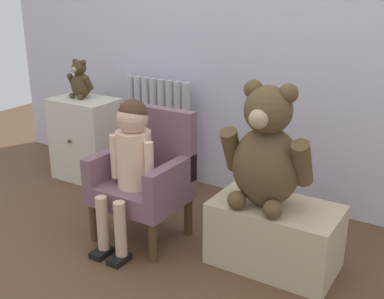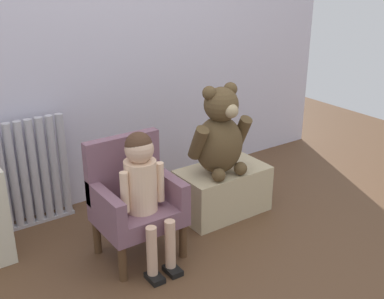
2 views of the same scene
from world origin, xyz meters
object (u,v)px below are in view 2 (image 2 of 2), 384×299
Objects in this scene: child_armchair at (134,198)px; radiator at (29,174)px; low_bench at (222,191)px; large_teddy_bear at (220,135)px; child_figure at (143,181)px.

radiator is at bearing 120.66° from child_armchair.
child_armchair is at bearing -173.47° from low_bench.
large_teddy_bear is (1.00, -0.58, 0.21)m from radiator.
child_armchair is at bearing 90.00° from child_figure.
radiator is at bearing 150.03° from large_teddy_bear.
large_teddy_bear reaches higher than child_armchair.
radiator is at bearing 116.83° from child_figure.
low_bench is (0.68, 0.08, -0.18)m from child_armchair.
child_armchair is 0.66m from large_teddy_bear.
child_figure is 0.77m from low_bench.
low_bench is at bearing 26.23° from large_teddy_bear.
child_figure reaches higher than child_armchair.
low_bench is at bearing 6.53° from child_armchair.
radiator is 0.92× the size of child_figure.
large_teddy_bear is at bearing -29.97° from radiator.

